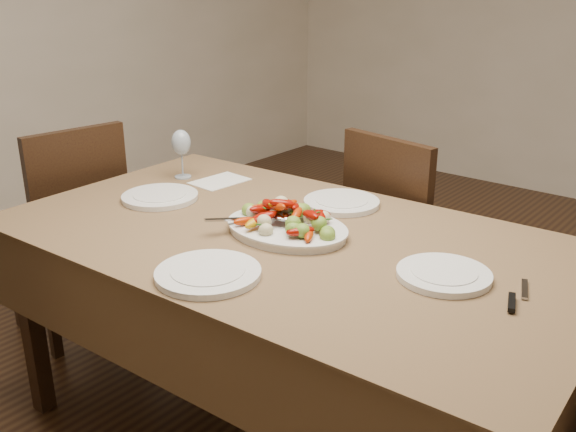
{
  "coord_description": "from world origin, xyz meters",
  "views": [
    {
      "loc": [
        1.15,
        -1.71,
        1.51
      ],
      "look_at": [
        -0.02,
        -0.29,
        0.82
      ],
      "focal_mm": 40.0,
      "sensor_mm": 36.0,
      "label": 1
    }
  ],
  "objects_px": {
    "serving_platter": "(287,230)",
    "plate_far": "(341,203)",
    "chair_left": "(65,229)",
    "plate_right": "(444,275)",
    "plate_left": "(160,197)",
    "chair_far": "(413,243)",
    "plate_near": "(208,274)",
    "wine_glass": "(182,153)",
    "dining_table": "(288,341)"
  },
  "relations": [
    {
      "from": "dining_table",
      "to": "chair_left",
      "type": "distance_m",
      "value": 1.23
    },
    {
      "from": "plate_near",
      "to": "serving_platter",
      "type": "bearing_deg",
      "value": 95.18
    },
    {
      "from": "plate_right",
      "to": "plate_far",
      "type": "xyz_separation_m",
      "value": [
        -0.54,
        0.3,
        0.0
      ]
    },
    {
      "from": "plate_left",
      "to": "chair_far",
      "type": "bearing_deg",
      "value": 54.55
    },
    {
      "from": "serving_platter",
      "to": "plate_right",
      "type": "height_order",
      "value": "serving_platter"
    },
    {
      "from": "chair_left",
      "to": "serving_platter",
      "type": "relative_size",
      "value": 2.4
    },
    {
      "from": "chair_left",
      "to": "plate_left",
      "type": "distance_m",
      "value": 0.72
    },
    {
      "from": "plate_right",
      "to": "plate_near",
      "type": "bearing_deg",
      "value": -141.18
    },
    {
      "from": "chair_left",
      "to": "plate_left",
      "type": "height_order",
      "value": "chair_left"
    },
    {
      "from": "chair_far",
      "to": "chair_left",
      "type": "bearing_deg",
      "value": 44.11
    },
    {
      "from": "plate_far",
      "to": "plate_near",
      "type": "bearing_deg",
      "value": -85.52
    },
    {
      "from": "dining_table",
      "to": "plate_near",
      "type": "distance_m",
      "value": 0.53
    },
    {
      "from": "serving_platter",
      "to": "dining_table",
      "type": "bearing_deg",
      "value": -27.43
    },
    {
      "from": "chair_far",
      "to": "serving_platter",
      "type": "xyz_separation_m",
      "value": [
        -0.03,
        -0.79,
        0.3
      ]
    },
    {
      "from": "serving_platter",
      "to": "plate_left",
      "type": "distance_m",
      "value": 0.56
    },
    {
      "from": "wine_glass",
      "to": "chair_far",
      "type": "bearing_deg",
      "value": 39.3
    },
    {
      "from": "chair_left",
      "to": "plate_right",
      "type": "distance_m",
      "value": 1.77
    },
    {
      "from": "plate_far",
      "to": "wine_glass",
      "type": "distance_m",
      "value": 0.69
    },
    {
      "from": "plate_right",
      "to": "chair_far",
      "type": "bearing_deg",
      "value": 122.92
    },
    {
      "from": "plate_near",
      "to": "plate_left",
      "type": "bearing_deg",
      "value": 150.83
    },
    {
      "from": "dining_table",
      "to": "chair_far",
      "type": "distance_m",
      "value": 0.8
    },
    {
      "from": "serving_platter",
      "to": "plate_far",
      "type": "bearing_deg",
      "value": 93.68
    },
    {
      "from": "chair_left",
      "to": "wine_glass",
      "type": "bearing_deg",
      "value": 120.74
    },
    {
      "from": "dining_table",
      "to": "serving_platter",
      "type": "distance_m",
      "value": 0.39
    },
    {
      "from": "plate_left",
      "to": "plate_far",
      "type": "relative_size",
      "value": 1.02
    },
    {
      "from": "plate_near",
      "to": "dining_table",
      "type": "bearing_deg",
      "value": 93.84
    },
    {
      "from": "plate_left",
      "to": "dining_table",
      "type": "bearing_deg",
      "value": 3.41
    },
    {
      "from": "dining_table",
      "to": "chair_far",
      "type": "relative_size",
      "value": 1.94
    },
    {
      "from": "chair_left",
      "to": "plate_left",
      "type": "relative_size",
      "value": 3.5
    },
    {
      "from": "plate_right",
      "to": "plate_left",
      "type": "bearing_deg",
      "value": -176.7
    },
    {
      "from": "serving_platter",
      "to": "plate_left",
      "type": "relative_size",
      "value": 1.46
    },
    {
      "from": "serving_platter",
      "to": "plate_near",
      "type": "height_order",
      "value": "serving_platter"
    },
    {
      "from": "plate_right",
      "to": "wine_glass",
      "type": "relative_size",
      "value": 1.22
    },
    {
      "from": "plate_right",
      "to": "plate_far",
      "type": "relative_size",
      "value": 0.95
    },
    {
      "from": "serving_platter",
      "to": "plate_far",
      "type": "relative_size",
      "value": 1.49
    },
    {
      "from": "chair_left",
      "to": "plate_right",
      "type": "relative_size",
      "value": 3.79
    },
    {
      "from": "wine_glass",
      "to": "chair_left",
      "type": "bearing_deg",
      "value": -155.64
    },
    {
      "from": "dining_table",
      "to": "plate_left",
      "type": "relative_size",
      "value": 6.78
    },
    {
      "from": "chair_far",
      "to": "plate_far",
      "type": "height_order",
      "value": "chair_far"
    },
    {
      "from": "plate_right",
      "to": "plate_far",
      "type": "distance_m",
      "value": 0.62
    },
    {
      "from": "serving_platter",
      "to": "plate_far",
      "type": "height_order",
      "value": "serving_platter"
    },
    {
      "from": "chair_far",
      "to": "serving_platter",
      "type": "distance_m",
      "value": 0.84
    },
    {
      "from": "dining_table",
      "to": "wine_glass",
      "type": "distance_m",
      "value": 0.88
    },
    {
      "from": "dining_table",
      "to": "plate_near",
      "type": "height_order",
      "value": "plate_near"
    },
    {
      "from": "chair_left",
      "to": "plate_left",
      "type": "xyz_separation_m",
      "value": [
        0.66,
        0.01,
        0.29
      ]
    },
    {
      "from": "wine_glass",
      "to": "plate_far",
      "type": "bearing_deg",
      "value": 11.11
    },
    {
      "from": "serving_platter",
      "to": "wine_glass",
      "type": "xyz_separation_m",
      "value": [
        -0.7,
        0.19,
        0.09
      ]
    },
    {
      "from": "plate_left",
      "to": "plate_near",
      "type": "distance_m",
      "value": 0.68
    },
    {
      "from": "chair_left",
      "to": "plate_near",
      "type": "bearing_deg",
      "value": 81.85
    },
    {
      "from": "plate_right",
      "to": "plate_near",
      "type": "relative_size",
      "value": 0.88
    }
  ]
}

